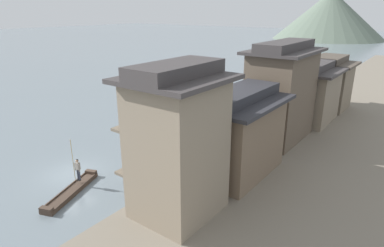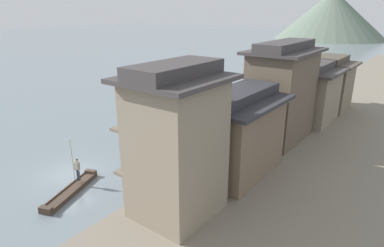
{
  "view_description": "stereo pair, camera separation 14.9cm",
  "coord_description": "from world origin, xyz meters",
  "px_view_note": "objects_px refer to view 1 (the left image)",
  "views": [
    {
      "loc": [
        20.64,
        -12.43,
        11.87
      ],
      "look_at": [
        3.33,
        10.69,
        1.76
      ],
      "focal_mm": 30.75,
      "sensor_mm": 36.0,
      "label": 1
    },
    {
      "loc": [
        20.76,
        -12.34,
        11.87
      ],
      "look_at": [
        3.33,
        10.69,
        1.76
      ],
      "focal_mm": 30.75,
      "sensor_mm": 36.0,
      "label": 2
    }
  ],
  "objects_px": {
    "house_waterfront_nearest": "(177,143)",
    "house_waterfront_far": "(327,83)",
    "boatman_person": "(77,167)",
    "house_waterfront_tall": "(281,93)",
    "mooring_post_dock_near": "(179,173)",
    "boat_moored_second": "(293,99)",
    "boat_foreground_poled": "(71,191)",
    "boat_midriver_drifting": "(216,103)",
    "house_waterfront_second": "(237,133)",
    "mooring_post_dock_far": "(270,118)",
    "mooring_post_dock_mid": "(231,141)",
    "boat_moored_nearest": "(261,117)",
    "boat_moored_third": "(184,155)",
    "boat_midriver_upstream": "(335,74)",
    "boat_moored_far": "(322,83)",
    "house_waterfront_narrow": "(309,93)"
  },
  "relations": [
    {
      "from": "boat_moored_second",
      "to": "boat_moored_far",
      "type": "bearing_deg",
      "value": 89.31
    },
    {
      "from": "house_waterfront_nearest",
      "to": "mooring_post_dock_far",
      "type": "xyz_separation_m",
      "value": [
        -2.5,
        18.58,
        -3.92
      ]
    },
    {
      "from": "boat_foreground_poled",
      "to": "boatman_person",
      "type": "height_order",
      "value": "boatman_person"
    },
    {
      "from": "boat_moored_nearest",
      "to": "boat_moored_third",
      "type": "distance_m",
      "value": 13.32
    },
    {
      "from": "boat_moored_nearest",
      "to": "boat_moored_second",
      "type": "xyz_separation_m",
      "value": [
        -0.02,
        9.89,
        -0.01
      ]
    },
    {
      "from": "boat_moored_second",
      "to": "mooring_post_dock_far",
      "type": "xyz_separation_m",
      "value": [
        1.84,
        -11.49,
        0.71
      ]
    },
    {
      "from": "boat_moored_far",
      "to": "mooring_post_dock_mid",
      "type": "relative_size",
      "value": 5.16
    },
    {
      "from": "boatman_person",
      "to": "mooring_post_dock_near",
      "type": "bearing_deg",
      "value": 38.46
    },
    {
      "from": "boat_foreground_poled",
      "to": "house_waterfront_second",
      "type": "distance_m",
      "value": 12.08
    },
    {
      "from": "boatman_person",
      "to": "boat_moored_nearest",
      "type": "bearing_deg",
      "value": 80.26
    },
    {
      "from": "mooring_post_dock_mid",
      "to": "house_waterfront_far",
      "type": "bearing_deg",
      "value": 80.26
    },
    {
      "from": "house_waterfront_second",
      "to": "mooring_post_dock_near",
      "type": "bearing_deg",
      "value": -129.08
    },
    {
      "from": "boat_moored_second",
      "to": "boat_foreground_poled",
      "type": "bearing_deg",
      "value": -95.78
    },
    {
      "from": "house_waterfront_nearest",
      "to": "house_waterfront_far",
      "type": "xyz_separation_m",
      "value": [
        0.43,
        27.45,
        -1.31
      ]
    },
    {
      "from": "house_waterfront_tall",
      "to": "mooring_post_dock_mid",
      "type": "xyz_separation_m",
      "value": [
        -2.49,
        -4.18,
        -3.92
      ]
    },
    {
      "from": "house_waterfront_nearest",
      "to": "house_waterfront_tall",
      "type": "xyz_separation_m",
      "value": [
        -0.01,
        14.55,
        -0.02
      ]
    },
    {
      "from": "boat_midriver_drifting",
      "to": "house_waterfront_second",
      "type": "xyz_separation_m",
      "value": [
        11.71,
        -15.46,
        3.3
      ]
    },
    {
      "from": "house_waterfront_second",
      "to": "house_waterfront_far",
      "type": "relative_size",
      "value": 1.24
    },
    {
      "from": "boat_moored_second",
      "to": "boat_midriver_drifting",
      "type": "xyz_separation_m",
      "value": [
        -7.2,
        -8.2,
        0.01
      ]
    },
    {
      "from": "boat_midriver_upstream",
      "to": "boat_moored_far",
      "type": "bearing_deg",
      "value": -86.61
    },
    {
      "from": "boat_moored_second",
      "to": "mooring_post_dock_near",
      "type": "height_order",
      "value": "mooring_post_dock_near"
    },
    {
      "from": "house_waterfront_nearest",
      "to": "house_waterfront_far",
      "type": "height_order",
      "value": "house_waterfront_nearest"
    },
    {
      "from": "boat_midriver_drifting",
      "to": "boatman_person",
      "type": "bearing_deg",
      "value": -81.3
    },
    {
      "from": "mooring_post_dock_near",
      "to": "boat_moored_second",
      "type": "bearing_deg",
      "value": 93.92
    },
    {
      "from": "boatman_person",
      "to": "house_waterfront_tall",
      "type": "distance_m",
      "value": 18.03
    },
    {
      "from": "boat_foreground_poled",
      "to": "boat_moored_nearest",
      "type": "height_order",
      "value": "boat_moored_nearest"
    },
    {
      "from": "boat_moored_second",
      "to": "boat_moored_third",
      "type": "relative_size",
      "value": 1.05
    },
    {
      "from": "boatman_person",
      "to": "house_waterfront_far",
      "type": "height_order",
      "value": "house_waterfront_far"
    },
    {
      "from": "boat_midriver_drifting",
      "to": "house_waterfront_second",
      "type": "bearing_deg",
      "value": -52.85
    },
    {
      "from": "house_waterfront_second",
      "to": "boatman_person",
      "type": "bearing_deg",
      "value": -136.86
    },
    {
      "from": "boat_moored_far",
      "to": "house_waterfront_narrow",
      "type": "distance_m",
      "value": 22.24
    },
    {
      "from": "mooring_post_dock_near",
      "to": "mooring_post_dock_far",
      "type": "distance_m",
      "value": 15.46
    },
    {
      "from": "house_waterfront_narrow",
      "to": "boat_midriver_upstream",
      "type": "bearing_deg",
      "value": 99.22
    },
    {
      "from": "boat_moored_third",
      "to": "house_waterfront_second",
      "type": "xyz_separation_m",
      "value": [
        5.11,
        -0.47,
        3.34
      ]
    },
    {
      "from": "boat_foreground_poled",
      "to": "boat_moored_nearest",
      "type": "relative_size",
      "value": 1.01
    },
    {
      "from": "boat_moored_nearest",
      "to": "boat_midriver_upstream",
      "type": "distance_m",
      "value": 33.04
    },
    {
      "from": "boatman_person",
      "to": "boat_midriver_drifting",
      "type": "height_order",
      "value": "boatman_person"
    },
    {
      "from": "boat_midriver_drifting",
      "to": "boat_midriver_upstream",
      "type": "relative_size",
      "value": 0.72
    },
    {
      "from": "house_waterfront_nearest",
      "to": "house_waterfront_second",
      "type": "xyz_separation_m",
      "value": [
        0.17,
        6.41,
        -1.32
      ]
    },
    {
      "from": "boatman_person",
      "to": "house_waterfront_tall",
      "type": "height_order",
      "value": "house_waterfront_tall"
    },
    {
      "from": "boat_midriver_upstream",
      "to": "house_waterfront_second",
      "type": "height_order",
      "value": "house_waterfront_second"
    },
    {
      "from": "boat_foreground_poled",
      "to": "boat_midriver_drifting",
      "type": "distance_m",
      "value": 24.38
    },
    {
      "from": "house_waterfront_narrow",
      "to": "mooring_post_dock_mid",
      "type": "relative_size",
      "value": 9.18
    },
    {
      "from": "boat_midriver_drifting",
      "to": "mooring_post_dock_near",
      "type": "relative_size",
      "value": 5.13
    },
    {
      "from": "house_waterfront_second",
      "to": "mooring_post_dock_mid",
      "type": "height_order",
      "value": "house_waterfront_second"
    },
    {
      "from": "boat_midriver_drifting",
      "to": "mooring_post_dock_mid",
      "type": "xyz_separation_m",
      "value": [
        9.05,
        -11.5,
        0.68
      ]
    },
    {
      "from": "boat_moored_third",
      "to": "mooring_post_dock_near",
      "type": "distance_m",
      "value": 4.53
    },
    {
      "from": "house_waterfront_nearest",
      "to": "house_waterfront_second",
      "type": "height_order",
      "value": "house_waterfront_nearest"
    },
    {
      "from": "boat_moored_third",
      "to": "boat_midriver_upstream",
      "type": "relative_size",
      "value": 0.94
    },
    {
      "from": "house_waterfront_nearest",
      "to": "mooring_post_dock_near",
      "type": "relative_size",
      "value": 12.2
    }
  ]
}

